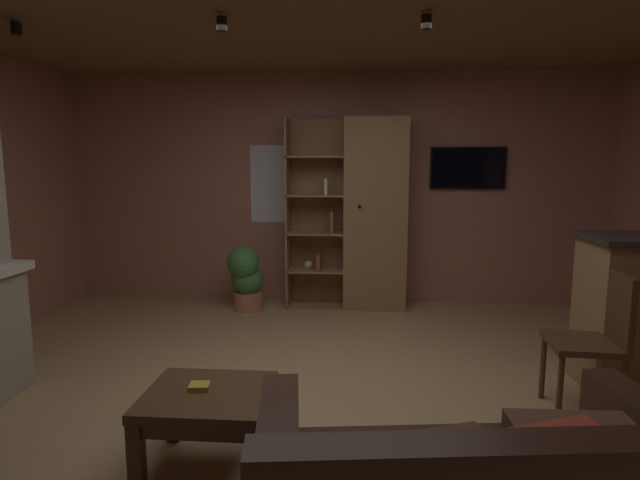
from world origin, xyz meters
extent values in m
cube|color=tan|center=(0.00, 0.00, -0.01)|extent=(6.08, 5.36, 0.02)
cube|color=#AD7060|center=(0.00, 2.71, 1.29)|extent=(6.20, 0.06, 2.58)
cube|color=white|center=(-0.60, 2.68, 1.35)|extent=(0.74, 0.01, 0.87)
cube|color=#997047|center=(0.45, 2.43, 1.04)|extent=(0.68, 0.38, 2.07)
cube|color=#997047|center=(-0.21, 2.61, 1.04)|extent=(0.63, 0.02, 2.07)
cube|color=#997047|center=(-0.51, 2.43, 1.04)|extent=(0.02, 0.38, 2.07)
sphere|color=black|center=(0.28, 2.23, 1.14)|extent=(0.04, 0.04, 0.04)
cube|color=#997047|center=(-0.21, 2.43, 0.01)|extent=(0.63, 0.38, 0.02)
cube|color=#997047|center=(-0.21, 2.43, 0.41)|extent=(0.63, 0.38, 0.02)
cube|color=#997047|center=(-0.21, 2.43, 0.83)|extent=(0.63, 0.38, 0.02)
cube|color=#997047|center=(-0.21, 2.43, 1.24)|extent=(0.63, 0.38, 0.02)
cube|color=#997047|center=(-0.21, 2.43, 1.66)|extent=(0.63, 0.38, 0.02)
cube|color=brown|center=(-0.02, 2.37, 0.96)|extent=(0.03, 0.23, 0.24)
cube|color=beige|center=(-0.08, 2.37, 1.34)|extent=(0.03, 0.23, 0.18)
cube|color=brown|center=(-0.17, 2.37, 0.51)|extent=(0.04, 0.23, 0.17)
sphere|color=beige|center=(-0.29, 2.43, 0.46)|extent=(0.10, 0.10, 0.10)
cube|color=brown|center=(1.02, -1.45, 0.55)|extent=(0.43, 0.15, 0.31)
cube|color=#4C331E|center=(-0.50, -0.73, 0.39)|extent=(0.65, 0.58, 0.05)
cube|color=#4C331E|center=(-0.50, -0.73, 0.33)|extent=(0.58, 0.52, 0.08)
cube|color=#4C331E|center=(-0.78, -0.98, 0.18)|extent=(0.07, 0.07, 0.37)
cube|color=#4C331E|center=(-0.21, -0.98, 0.18)|extent=(0.07, 0.07, 0.37)
cube|color=#4C331E|center=(-0.78, -0.48, 0.18)|extent=(0.07, 0.07, 0.37)
cube|color=#4C331E|center=(-0.21, -0.48, 0.18)|extent=(0.07, 0.07, 0.37)
cube|color=gold|center=(-0.55, -0.70, 0.43)|extent=(0.11, 0.10, 0.03)
cube|color=#4C331E|center=(1.70, 0.04, 0.46)|extent=(0.44, 0.44, 0.04)
cube|color=#4C331E|center=(1.89, 0.03, 0.70)|extent=(0.06, 0.40, 0.44)
cylinder|color=#4C331E|center=(1.53, 0.23, 0.23)|extent=(0.04, 0.04, 0.46)
cylinder|color=#4C331E|center=(1.51, -0.13, 0.23)|extent=(0.04, 0.04, 0.46)
cylinder|color=#4C331E|center=(1.89, 0.21, 0.23)|extent=(0.04, 0.04, 0.46)
cylinder|color=#4C331E|center=(1.87, -0.15, 0.23)|extent=(0.04, 0.04, 0.46)
cylinder|color=#B77051|center=(-0.92, 2.21, 0.10)|extent=(0.32, 0.32, 0.20)
sphere|color=#3D7F3D|center=(-0.94, 2.24, 0.34)|extent=(0.35, 0.35, 0.35)
sphere|color=#3D7F3D|center=(-0.96, 2.17, 0.53)|extent=(0.35, 0.35, 0.35)
cube|color=black|center=(1.46, 2.65, 1.54)|extent=(0.82, 0.05, 0.46)
cube|color=black|center=(1.46, 2.62, 1.54)|extent=(0.78, 0.01, 0.42)
cylinder|color=black|center=(-2.11, 0.37, 2.51)|extent=(0.07, 0.07, 0.09)
cylinder|color=black|center=(-0.66, 0.36, 2.51)|extent=(0.07, 0.07, 0.09)
cylinder|color=black|center=(0.70, 0.41, 2.51)|extent=(0.07, 0.07, 0.09)
camera|label=1|loc=(0.28, -3.21, 1.59)|focal=29.04mm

